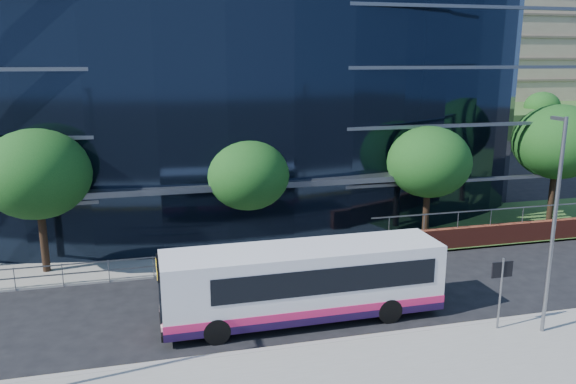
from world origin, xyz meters
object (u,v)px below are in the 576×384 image
object	(u,v)px
tree_far_b	(248,175)
tree_far_d	(558,142)
tree_dist_e	(434,108)
tree_dist_f	(542,107)
tree_far_c	(429,162)
city_bus	(306,282)
streetlight_east	(554,221)
tree_far_a	(37,174)
street_sign	(501,279)

from	to	relation	value
tree_far_b	tree_far_d	world-z (taller)	tree_far_d
tree_dist_e	tree_dist_f	world-z (taller)	tree_dist_e
tree_far_c	tree_far_d	size ratio (longest dim) A/B	0.87
city_bus	tree_dist_e	bearing A→B (deg)	55.51
tree_far_c	city_bus	world-z (taller)	tree_far_c
tree_far_d	tree_dist_f	xyz separation A→B (m)	(24.00, 32.00, -0.98)
tree_far_d	tree_dist_f	bearing A→B (deg)	53.13
tree_dist_e	streetlight_east	size ratio (longest dim) A/B	0.81
tree_far_b	streetlight_east	size ratio (longest dim) A/B	0.76
tree_far_a	tree_dist_f	distance (m)	62.44
streetlight_east	tree_dist_f	bearing A→B (deg)	52.42
tree_far_b	tree_dist_f	distance (m)	53.90
tree_far_c	streetlight_east	world-z (taller)	streetlight_east
tree_dist_e	street_sign	bearing A→B (deg)	-115.12
tree_dist_f	city_bus	size ratio (longest dim) A/B	0.55
street_sign	streetlight_east	world-z (taller)	streetlight_east
streetlight_east	tree_dist_e	bearing A→B (deg)	66.89
tree_far_d	tree_dist_f	distance (m)	40.01
tree_far_b	city_bus	distance (m)	8.71
tree_far_b	streetlight_east	world-z (taller)	streetlight_east
tree_dist_f	tree_far_b	bearing A→B (deg)	-142.92
tree_far_c	tree_far_d	world-z (taller)	tree_far_d
tree_far_a	streetlight_east	distance (m)	22.05
tree_far_b	streetlight_east	bearing A→B (deg)	-52.37
tree_far_b	tree_far_c	distance (m)	10.02
street_sign	tree_dist_f	bearing A→B (deg)	50.84
tree_far_a	city_bus	world-z (taller)	tree_far_a
tree_dist_e	tree_dist_f	distance (m)	16.13
street_sign	tree_far_b	world-z (taller)	tree_far_b
tree_dist_f	tree_far_c	bearing A→B (deg)	-135.00
tree_dist_e	city_bus	xyz separation A→B (m)	(-26.23, -38.77, -2.96)
tree_far_b	city_bus	world-z (taller)	tree_far_b
street_sign	tree_dist_e	size ratio (longest dim) A/B	0.43
tree_far_b	tree_far_d	bearing A→B (deg)	1.51
tree_far_d	city_bus	world-z (taller)	tree_far_d
street_sign	tree_far_b	distance (m)	13.54
street_sign	tree_far_a	world-z (taller)	tree_far_a
tree_dist_f	tree_far_d	bearing A→B (deg)	-126.87
tree_far_a	tree_dist_f	world-z (taller)	tree_far_a
tree_far_a	tree_far_b	bearing A→B (deg)	2.86
tree_far_b	tree_far_c	bearing A→B (deg)	-2.86
tree_dist_f	city_bus	xyz separation A→B (m)	(-42.23, -40.77, -2.63)
tree_far_c	tree_dist_f	distance (m)	46.67
tree_far_c	tree_far_d	xyz separation A→B (m)	(9.00, 1.00, 0.65)
tree_dist_e	streetlight_east	xyz separation A→B (m)	(-18.00, -42.17, -0.10)
tree_far_d	tree_dist_e	xyz separation A→B (m)	(8.00, 30.00, -0.65)
tree_far_b	tree_dist_e	xyz separation A→B (m)	(27.00, 30.50, 0.33)
tree_dist_f	city_bus	world-z (taller)	tree_dist_f
tree_dist_f	tree_dist_e	bearing A→B (deg)	-172.87
tree_far_b	tree_dist_e	size ratio (longest dim) A/B	0.93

